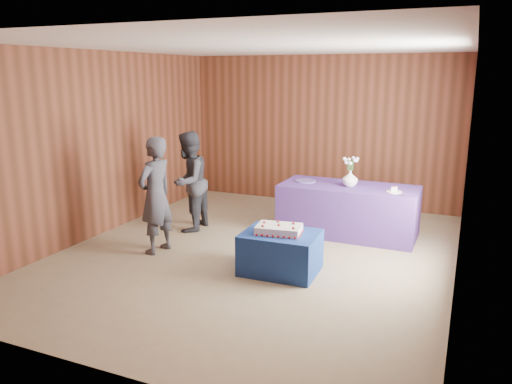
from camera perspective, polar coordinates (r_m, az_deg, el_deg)
The scene contains 13 objects.
ground at distance 6.79m, azimuth 0.02°, elevation -7.04°, with size 6.00×6.00×0.00m, color gray.
room_shell at distance 6.38m, azimuth 0.02°, elevation 8.30°, with size 5.04×6.04×2.72m.
cake_table at distance 6.11m, azimuth 2.81°, elevation -6.91°, with size 0.90×0.70×0.50m, color navy.
serving_table at distance 7.60m, azimuth 10.48°, elevation -2.05°, with size 2.00×0.90×0.75m, color #5B3490.
sheet_cake at distance 6.01m, azimuth 2.63°, elevation -4.27°, with size 0.60×0.45×0.13m.
vase at distance 7.45m, azimuth 10.69°, elevation 1.53°, with size 0.22×0.22×0.23m, color white.
flower_spray at distance 7.40m, azimuth 10.78°, elevation 3.57°, with size 0.23×0.24×0.18m.
platter at distance 7.70m, azimuth 5.68°, elevation 1.27°, with size 0.32×0.32×0.02m, color #6354A8.
plate at distance 7.24m, azimuth 15.51°, elevation 0.03°, with size 0.22×0.22×0.01m, color white.
cake_slice at distance 7.23m, azimuth 15.53°, elevation 0.34°, with size 0.08×0.07×0.09m.
knife at distance 7.10m, azimuth 15.72°, elevation -0.29°, with size 0.26×0.02×0.00m, color silver.
guest_left at distance 6.77m, azimuth -11.41°, elevation -0.39°, with size 0.57×0.38×1.57m, color #393A44.
guest_right at distance 7.66m, azimuth -7.69°, elevation 1.18°, with size 0.74×0.58×1.53m, color #33343E.
Camera 1 is at (2.52, -5.84, 2.37)m, focal length 35.00 mm.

